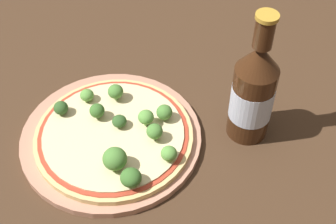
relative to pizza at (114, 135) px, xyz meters
The scene contains 15 objects.
ground_plane 0.04m from the pizza, 105.01° to the left, with size 3.00×3.00×0.00m, color #3D2819.
plate 0.02m from the pizza, 92.11° to the left, with size 0.29×0.29×0.01m.
pizza is the anchor object (origin of this frame).
broccoli_floret_0 0.10m from the pizza, 115.32° to the left, with size 0.02×0.02×0.02m.
broccoli_floret_1 0.07m from the pizza, 121.81° to the right, with size 0.04×0.04×0.04m.
broccoli_floret_2 0.06m from the pizza, 22.33° to the right, with size 0.03×0.03×0.03m.
broccoli_floret_3 0.02m from the pizza, 14.73° to the left, with size 0.02×0.02×0.02m.
broccoli_floret_4 0.10m from the pizza, 110.41° to the right, with size 0.03×0.03×0.03m.
broccoli_floret_5 0.09m from the pizza, 20.05° to the right, with size 0.03×0.03×0.03m.
broccoli_floret_6 0.05m from the pizza, 91.30° to the left, with size 0.02×0.02×0.03m.
broccoli_floret_7 0.08m from the pizza, 50.94° to the left, with size 0.03×0.03×0.03m.
broccoli_floret_8 0.10m from the pizza, 70.28° to the right, with size 0.02×0.02×0.02m.
broccoli_floret_9 0.07m from the pizza, 51.31° to the right, with size 0.03×0.03×0.03m.
broccoli_floret_10 0.09m from the pizza, 84.92° to the left, with size 0.02×0.02×0.02m.
beer_bottle 0.23m from the pizza, 32.50° to the right, with size 0.07×0.07×0.23m.
Camera 1 is at (-0.23, -0.46, 0.58)m, focal length 50.00 mm.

